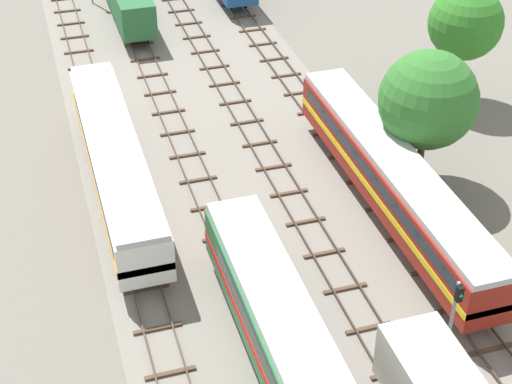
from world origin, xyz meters
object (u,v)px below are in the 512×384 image
diesel_railcar_left_near (295,358)px  diesel_railcar_far_left_midfar (115,159)px  passenger_coach_centre_mid (393,177)px  signal_post_near (454,314)px

diesel_railcar_left_near → diesel_railcar_far_left_midfar: 18.58m
passenger_coach_centre_mid → signal_post_near: bearing=-102.2°
passenger_coach_centre_mid → diesel_railcar_far_left_midfar: size_ratio=1.07×
diesel_railcar_far_left_midfar → signal_post_near: 21.83m
diesel_railcar_left_near → signal_post_near: 7.44m
diesel_railcar_left_near → diesel_railcar_far_left_midfar: size_ratio=1.00×
diesel_railcar_left_near → signal_post_near: (7.41, -0.08, 0.58)m
passenger_coach_centre_mid → diesel_railcar_far_left_midfar: 16.20m
diesel_railcar_left_near → signal_post_near: bearing=-0.6°
diesel_railcar_left_near → diesel_railcar_far_left_midfar: same height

